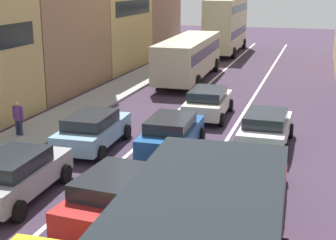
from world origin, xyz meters
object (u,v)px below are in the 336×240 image
wagon_left_lane_second (15,174)px  bus_mid_queue_primary (189,55)px  sedan_centre_lane_second (116,194)px  pedestrian_mid_sidewalk (18,117)px  sedan_right_lane_behind_truck (250,174)px  hatchback_centre_lane_third (171,133)px  bus_far_queue_secondary (226,23)px  sedan_left_lane_third (93,130)px  coupe_centre_lane_fourth (208,102)px  wagon_right_lane_far (266,128)px

wagon_left_lane_second → bus_mid_queue_primary: size_ratio=0.41×
sedan_centre_lane_second → pedestrian_mid_sidewalk: (-7.05, 5.91, 0.15)m
sedan_right_lane_behind_truck → hatchback_centre_lane_third: bearing=44.2°
bus_mid_queue_primary → bus_far_queue_secondary: bus_far_queue_secondary is taller
hatchback_centre_lane_third → sedan_left_lane_third: (-3.20, -0.49, 0.00)m
sedan_right_lane_behind_truck → coupe_centre_lane_fourth: bearing=18.5°
sedan_right_lane_behind_truck → bus_mid_queue_primary: bus_mid_queue_primary is taller
hatchback_centre_lane_third → coupe_centre_lane_fourth: 5.57m
hatchback_centre_lane_third → sedan_centre_lane_second: bearing=179.8°
coupe_centre_lane_fourth → bus_far_queue_secondary: (-3.46, 23.03, 2.03)m
sedan_left_lane_third → bus_far_queue_secondary: 29.16m
hatchback_centre_lane_third → pedestrian_mid_sidewalk: (-6.87, -0.20, 0.15)m
wagon_left_lane_second → sedan_right_lane_behind_truck: (7.01, 2.17, 0.00)m
wagon_right_lane_far → sedan_right_lane_behind_truck: bearing=-178.5°
sedan_centre_lane_second → hatchback_centre_lane_third: size_ratio=1.01×
bus_far_queue_secondary → sedan_centre_lane_second: bearing=-175.6°
sedan_centre_lane_second → coupe_centre_lane_fourth: bearing=3.5°
wagon_left_lane_second → sedan_left_lane_third: bearing=-4.3°
sedan_centre_lane_second → wagon_right_lane_far: bearing=-19.0°
sedan_centre_lane_second → wagon_left_lane_second: 3.62m
wagon_left_lane_second → pedestrian_mid_sidewalk: bearing=30.5°
sedan_left_lane_third → pedestrian_mid_sidewalk: 3.68m
sedan_centre_lane_second → bus_far_queue_secondary: bearing=9.4°
bus_far_queue_secondary → pedestrian_mid_sidewalk: (-3.64, -28.79, -1.88)m
sedan_centre_lane_second → bus_mid_queue_primary: 21.07m
coupe_centre_lane_fourth → wagon_right_lane_far: bearing=-140.8°
wagon_left_lane_second → sedan_centre_lane_second: bearing=-99.5°
sedan_left_lane_third → coupe_centre_lane_fourth: (3.44, 6.06, 0.00)m
sedan_centre_lane_second → pedestrian_mid_sidewalk: 9.20m
pedestrian_mid_sidewalk → sedan_right_lane_behind_truck: bearing=-102.6°
wagon_left_lane_second → pedestrian_mid_sidewalk: (-3.46, 5.43, 0.15)m
wagon_left_lane_second → wagon_right_lane_far: same height
sedan_left_lane_third → wagon_right_lane_far: bearing=-73.5°
sedan_centre_lane_second → wagon_left_lane_second: size_ratio=1.01×
pedestrian_mid_sidewalk → hatchback_centre_lane_third: bearing=-83.6°
bus_far_queue_secondary → bus_mid_queue_primary: bearing=179.1°
coupe_centre_lane_fourth → bus_mid_queue_primary: 9.77m
coupe_centre_lane_fourth → pedestrian_mid_sidewalk: size_ratio=2.62×
sedan_centre_lane_second → sedan_left_lane_third: same height
coupe_centre_lane_fourth → bus_mid_queue_primary: bearing=18.6°
coupe_centre_lane_fourth → wagon_right_lane_far: 4.98m
bus_far_queue_secondary → hatchback_centre_lane_third: bearing=-174.8°
sedan_left_lane_third → coupe_centre_lane_fourth: size_ratio=1.00×
sedan_right_lane_behind_truck → pedestrian_mid_sidewalk: (-10.46, 3.26, 0.15)m
sedan_centre_lane_second → sedan_left_lane_third: bearing=34.9°
wagon_right_lane_far → bus_mid_queue_primary: 14.53m
hatchback_centre_lane_third → wagon_right_lane_far: size_ratio=1.01×
wagon_left_lane_second → bus_far_queue_secondary: bearing=-2.3°
coupe_centre_lane_fourth → bus_far_queue_secondary: 23.38m
sedan_left_lane_third → bus_mid_queue_primary: bearing=-2.6°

